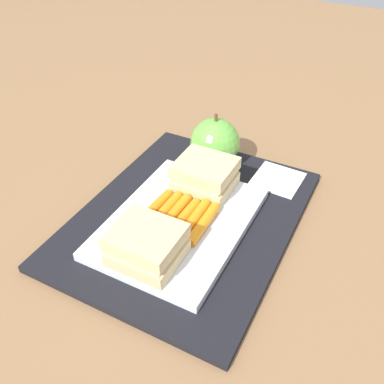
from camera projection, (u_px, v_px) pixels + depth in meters
ground_plane at (188, 220)px, 0.60m from camera, size 2.40×2.40×0.00m
lunchbag_mat at (188, 218)px, 0.60m from camera, size 0.36×0.28×0.01m
food_tray at (179, 223)px, 0.57m from camera, size 0.23×0.17×0.01m
sandwich_half_left at (147, 245)px, 0.50m from camera, size 0.07×0.08×0.04m
sandwich_half_right at (205, 175)px, 0.61m from camera, size 0.07×0.08×0.04m
carrot_sticks_bundle at (179, 215)px, 0.56m from camera, size 0.08×0.09×0.02m
apple at (215, 143)px, 0.67m from camera, size 0.08×0.08×0.09m
paper_napkin at (278, 179)px, 0.66m from camera, size 0.07×0.07×0.00m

